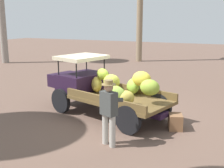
# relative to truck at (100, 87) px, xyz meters

# --- Properties ---
(ground_plane) EXTENTS (60.00, 60.00, 0.00)m
(ground_plane) POSITION_rel_truck_xyz_m (-0.73, -0.04, -0.88)
(ground_plane) COLOR brown
(truck) EXTENTS (4.66, 2.72, 1.84)m
(truck) POSITION_rel_truck_xyz_m (0.00, 0.00, 0.00)
(truck) COLOR #25142D
(truck) RESTS_ON ground
(farmer) EXTENTS (0.56, 0.53, 1.65)m
(farmer) POSITION_rel_truck_xyz_m (-1.31, 2.09, 0.05)
(farmer) COLOR #B0ACA3
(farmer) RESTS_ON ground
(wooden_crate) EXTENTS (0.49, 0.55, 0.44)m
(wooden_crate) POSITION_rel_truck_xyz_m (-2.56, 0.38, -0.66)
(wooden_crate) COLOR #8C603E
(wooden_crate) RESTS_ON ground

